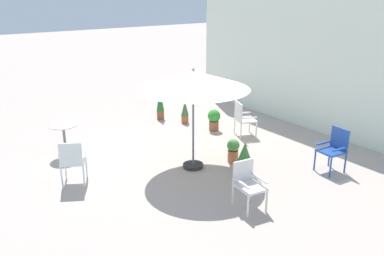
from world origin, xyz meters
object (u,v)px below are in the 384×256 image
potted_plant_3 (214,119)px  patio_chair_0 (334,147)px  potted_plant_2 (185,112)px  patio_chair_3 (243,117)px  cafe_table_0 (64,134)px  potted_plant_1 (160,104)px  patio_umbrella_0 (193,81)px  potted_plant_4 (233,150)px  patio_chair_1 (72,160)px  potted_plant_0 (245,156)px  patio_chair_2 (248,182)px

potted_plant_3 → patio_chair_0: bearing=7.6°
potted_plant_2 → patio_chair_3: bearing=19.7°
cafe_table_0 → potted_plant_1: size_ratio=0.80×
potted_plant_1 → patio_chair_3: bearing=22.5°
patio_umbrella_0 → potted_plant_2: patio_umbrella_0 is taller
patio_umbrella_0 → patio_chair_3: (-0.89, 2.20, -1.39)m
potted_plant_1 → potted_plant_4: size_ratio=1.75×
patio_chair_3 → potted_plant_4: 1.75m
cafe_table_0 → patio_chair_0: patio_chair_0 is taller
cafe_table_0 → potted_plant_4: (2.51, 2.92, -0.23)m
patio_chair_0 → cafe_table_0: bearing=-133.2°
patio_chair_3 → potted_plant_1: 2.65m
patio_umbrella_0 → potted_plant_4: size_ratio=4.34×
patio_chair_0 → patio_chair_1: bearing=-118.0°
patio_chair_0 → potted_plant_2: size_ratio=1.41×
patio_chair_0 → patio_chair_3: bearing=-177.5°
potted_plant_0 → patio_chair_3: bearing=139.3°
patio_chair_0 → potted_plant_4: bearing=-137.7°
cafe_table_0 → patio_chair_1: patio_chair_1 is taller
cafe_table_0 → potted_plant_1: (-1.09, 3.21, -0.05)m
patio_umbrella_0 → potted_plant_2: size_ratio=3.52×
patio_chair_1 → potted_plant_4: size_ratio=1.73×
patio_umbrella_0 → patio_chair_3: 2.75m
patio_umbrella_0 → patio_chair_2: size_ratio=2.76×
potted_plant_2 → potted_plant_4: potted_plant_2 is taller
patio_chair_1 → potted_plant_1: bearing=126.7°
patio_chair_1 → patio_chair_3: size_ratio=1.01×
potted_plant_3 → potted_plant_4: (1.91, -0.96, -0.04)m
potted_plant_0 → potted_plant_3: 2.66m
patio_umbrella_0 → potted_plant_0: (0.78, 0.76, -1.57)m
patio_chair_3 → patio_chair_0: bearing=2.5°
cafe_table_0 → potted_plant_3: 3.92m
patio_chair_0 → patio_chair_3: (-2.72, -0.12, -0.02)m
patio_chair_1 → potted_plant_1: 4.46m
patio_umbrella_0 → potted_plant_3: (-1.64, 1.85, -1.58)m
patio_chair_0 → potted_plant_3: patio_chair_0 is taller
patio_chair_2 → potted_plant_3: 4.11m
patio_chair_0 → patio_chair_1: patio_chair_0 is taller
potted_plant_0 → potted_plant_2: (-3.41, 0.81, 0.00)m
patio_chair_0 → potted_plant_2: 4.52m
patio_chair_0 → patio_chair_1: size_ratio=1.00×
patio_umbrella_0 → potted_plant_3: size_ratio=3.97×
cafe_table_0 → patio_chair_0: size_ratio=0.81×
patio_chair_1 → potted_plant_2: (-1.96, 3.96, -0.20)m
potted_plant_2 → patio_chair_2: bearing=-21.4°
patio_chair_2 → potted_plant_1: potted_plant_1 is taller
potted_plant_2 → potted_plant_1: bearing=-151.2°
cafe_table_0 → potted_plant_4: 3.85m
patio_umbrella_0 → potted_plant_0: bearing=44.3°
patio_chair_0 → potted_plant_3: 3.51m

